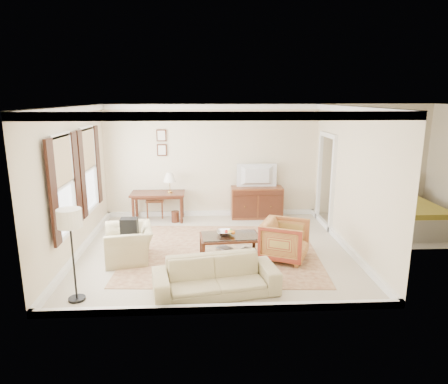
{
  "coord_description": "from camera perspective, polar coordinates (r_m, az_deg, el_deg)",
  "views": [
    {
      "loc": [
        -0.22,
        -7.73,
        3.08
      ],
      "look_at": [
        0.2,
        0.3,
        1.15
      ],
      "focal_mm": 32.0,
      "sensor_mm": 36.0,
      "label": 1
    }
  ],
  "objects": [
    {
      "name": "fruit_bowl",
      "position": [
        7.75,
        0.08,
        -5.71
      ],
      "size": [
        0.42,
        0.42,
        0.1
      ],
      "primitive_type": "imported",
      "color": "silver",
      "rests_on": "coffee_table"
    },
    {
      "name": "room_shell",
      "position": [
        7.76,
        -1.38,
        8.99
      ],
      "size": [
        5.51,
        5.01,
        2.91
      ],
      "color": "beige",
      "rests_on": "ground"
    },
    {
      "name": "desk_lamp",
      "position": [
        10.05,
        -7.76,
        1.32
      ],
      "size": [
        0.32,
        0.32,
        0.5
      ],
      "primitive_type": null,
      "color": "silver",
      "rests_on": "writing_desk"
    },
    {
      "name": "rug",
      "position": [
        8.2,
        -0.35,
        -8.51
      ],
      "size": [
        4.01,
        3.5,
        0.01
      ],
      "primitive_type": "cube",
      "rotation": [
        0.0,
        0.0,
        -0.06
      ],
      "color": "brown",
      "rests_on": "room_shell"
    },
    {
      "name": "backpack",
      "position": [
        7.82,
        -13.38,
        -4.73
      ],
      "size": [
        0.26,
        0.35,
        0.4
      ],
      "primitive_type": "cube",
      "rotation": [
        0.0,
        0.0,
        -1.7
      ],
      "color": "black",
      "rests_on": "club_armchair"
    },
    {
      "name": "club_armchair",
      "position": [
        7.91,
        -13.47,
        -6.39
      ],
      "size": [
        0.84,
        1.11,
        0.88
      ],
      "primitive_type": "imported",
      "rotation": [
        0.0,
        0.0,
        -1.38
      ],
      "color": "tan",
      "rests_on": "room_shell"
    },
    {
      "name": "doorway",
      "position": [
        9.89,
        14.31,
        1.38
      ],
      "size": [
        0.1,
        1.12,
        2.25
      ],
      "primitive_type": null,
      "color": "white",
      "rests_on": "room_shell"
    },
    {
      "name": "desk_chair",
      "position": [
        10.54,
        -9.81,
        -0.74
      ],
      "size": [
        0.48,
        0.48,
        1.05
      ],
      "primitive_type": null,
      "rotation": [
        0.0,
        0.0,
        -0.07
      ],
      "color": "brown",
      "rests_on": "room_shell"
    },
    {
      "name": "writing_desk",
      "position": [
        10.16,
        -9.41,
        -0.69
      ],
      "size": [
        1.34,
        0.67,
        0.73
      ],
      "color": "#452013",
      "rests_on": "room_shell"
    },
    {
      "name": "framed_prints",
      "position": [
        10.32,
        -8.9,
        6.99
      ],
      "size": [
        0.25,
        0.04,
        0.68
      ],
      "primitive_type": null,
      "color": "#452013",
      "rests_on": "room_shell"
    },
    {
      "name": "sofa",
      "position": [
        6.45,
        -1.21,
        -11.2
      ],
      "size": [
        2.04,
        0.91,
        0.77
      ],
      "primitive_type": "imported",
      "rotation": [
        0.0,
        0.0,
        0.18
      ],
      "color": "tan",
      "rests_on": "room_shell"
    },
    {
      "name": "floor_lamp",
      "position": [
        6.36,
        -21.14,
        -4.44
      ],
      "size": [
        0.36,
        0.36,
        1.47
      ],
      "color": "black",
      "rests_on": "room_shell"
    },
    {
      "name": "striped_armchair",
      "position": [
        7.8,
        8.68,
        -6.58
      ],
      "size": [
        1.04,
        1.07,
        0.85
      ],
      "primitive_type": "imported",
      "rotation": [
        0.0,
        0.0,
        1.15
      ],
      "color": "maroon",
      "rests_on": "room_shell"
    },
    {
      "name": "sideboard",
      "position": [
        10.39,
        4.68,
        -1.47
      ],
      "size": [
        1.32,
        0.51,
        0.81
      ],
      "primitive_type": "cube",
      "color": "brown",
      "rests_on": "room_shell"
    },
    {
      "name": "annex_bedroom",
      "position": [
        10.42,
        24.04,
        -2.95
      ],
      "size": [
        3.0,
        2.7,
        2.9
      ],
      "color": "beige",
      "rests_on": "ground"
    },
    {
      "name": "window_rear",
      "position": [
        9.11,
        -18.78,
        3.1
      ],
      "size": [
        0.12,
        1.56,
        1.8
      ],
      "primitive_type": null,
      "color": "#CCB284",
      "rests_on": "room_shell"
    },
    {
      "name": "tv",
      "position": [
        10.18,
        4.79,
        3.37
      ],
      "size": [
        0.98,
        0.56,
        0.13
      ],
      "primitive_type": "imported",
      "rotation": [
        0.0,
        0.0,
        3.14
      ],
      "color": "black",
      "rests_on": "sideboard"
    },
    {
      "name": "book_b",
      "position": [
        7.87,
        2.44,
        -8.12
      ],
      "size": [
        0.23,
        0.2,
        0.38
      ],
      "primitive_type": "imported",
      "rotation": [
        0.0,
        0.0,
        -0.69
      ],
      "color": "brown",
      "rests_on": "coffee_table"
    },
    {
      "name": "book_a",
      "position": [
        7.83,
        -0.52,
        -8.2
      ],
      "size": [
        0.24,
        0.21,
        0.38
      ],
      "primitive_type": "imported",
      "rotation": [
        0.0,
        0.0,
        0.71
      ],
      "color": "brown",
      "rests_on": "coffee_table"
    },
    {
      "name": "window_front",
      "position": [
        7.61,
        -21.95,
        0.91
      ],
      "size": [
        0.12,
        1.56,
        1.8
      ],
      "primitive_type": null,
      "color": "#CCB284",
      "rests_on": "room_shell"
    },
    {
      "name": "coffee_table",
      "position": [
        7.76,
        0.85,
        -6.96
      ],
      "size": [
        1.17,
        0.74,
        0.48
      ],
      "rotation": [
        0.0,
        0.0,
        0.07
      ],
      "color": "#452013",
      "rests_on": "room_shell"
    }
  ]
}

